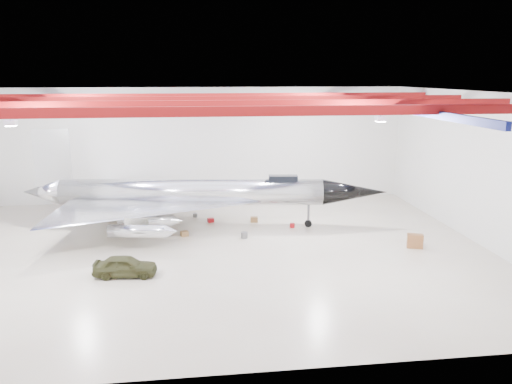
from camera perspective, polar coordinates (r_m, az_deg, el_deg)
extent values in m
plane|color=#C3B19B|center=(35.54, -5.83, -6.78)|extent=(40.00, 40.00, 0.00)
plane|color=silver|center=(48.86, -6.46, 5.35)|extent=(40.00, 0.00, 40.00)
plane|color=silver|center=(39.82, 24.12, 2.49)|extent=(0.00, 30.00, 30.00)
plane|color=#0A0F38|center=(33.43, -6.28, 11.23)|extent=(40.00, 40.00, 0.00)
cube|color=maroon|center=(24.48, -5.83, 9.13)|extent=(39.50, 0.25, 0.50)
cube|color=maroon|center=(30.46, -6.14, 9.91)|extent=(39.50, 0.25, 0.50)
cube|color=maroon|center=(36.45, -6.35, 10.44)|extent=(39.50, 0.25, 0.50)
cube|color=maroon|center=(42.45, -6.50, 10.82)|extent=(39.50, 0.25, 0.50)
cube|color=#0C124C|center=(35.35, -26.31, 8.60)|extent=(0.25, 29.50, 0.40)
cube|color=#0C124C|center=(35.77, 13.64, 9.62)|extent=(0.25, 29.50, 0.40)
cube|color=silver|center=(29.07, -26.24, 7.10)|extent=(0.55, 0.55, 0.25)
cube|color=silver|center=(29.49, 14.05, 8.13)|extent=(0.55, 0.55, 0.25)
cube|color=silver|center=(40.58, -20.84, 8.96)|extent=(0.55, 0.55, 0.25)
cube|color=silver|center=(40.89, 7.96, 9.71)|extent=(0.55, 0.55, 0.25)
cylinder|color=silver|center=(40.47, -7.34, 0.00)|extent=(21.07, 4.76, 2.10)
cone|color=black|center=(40.89, 11.19, -0.01)|extent=(5.47, 2.75, 2.10)
cone|color=silver|center=(43.70, -23.23, 0.01)|extent=(3.39, 2.48, 2.10)
cube|color=silver|center=(42.80, -22.26, 3.56)|extent=(2.93, 0.50, 4.72)
cube|color=black|center=(39.94, 3.11, 1.53)|extent=(2.40, 1.13, 0.52)
cylinder|color=silver|center=(35.95, -13.44, -4.39)|extent=(4.07, 1.45, 0.94)
cylinder|color=silver|center=(38.39, -12.55, -3.21)|extent=(4.07, 1.45, 0.94)
cylinder|color=silver|center=(44.34, -10.81, -0.92)|extent=(4.07, 1.45, 0.94)
cylinder|color=silver|center=(46.84, -10.22, -0.13)|extent=(4.07, 1.45, 0.94)
cylinder|color=#59595B|center=(40.84, 6.00, -2.73)|extent=(0.19, 0.19, 1.89)
cylinder|color=black|center=(41.03, 5.98, -3.60)|extent=(0.61, 0.30, 0.59)
cylinder|color=#59595B|center=(39.27, -13.84, -3.71)|extent=(0.19, 0.19, 1.89)
cylinder|color=black|center=(39.46, -13.79, -4.61)|extent=(0.61, 0.30, 0.59)
cylinder|color=#59595B|center=(44.18, -12.24, -1.74)|extent=(0.19, 0.19, 1.89)
cylinder|color=black|center=(44.35, -12.20, -2.55)|extent=(0.61, 0.30, 0.59)
imported|color=#35361B|center=(32.06, -14.73, -8.18)|extent=(3.97, 1.86, 1.31)
cube|color=brown|center=(37.71, 17.71, -5.36)|extent=(1.23, 0.89, 1.01)
cube|color=olive|center=(40.43, -15.62, -4.46)|extent=(0.57, 0.49, 0.36)
cube|color=#A01017|center=(42.33, -5.20, -3.23)|extent=(0.59, 0.53, 0.35)
cylinder|color=#59595B|center=(38.13, -1.35, -4.95)|extent=(0.67, 0.67, 0.46)
cube|color=olive|center=(42.21, -0.22, -3.16)|extent=(0.64, 0.53, 0.42)
cube|color=#59595B|center=(43.03, -14.25, -3.39)|extent=(0.42, 0.38, 0.24)
cylinder|color=#A01017|center=(40.79, 4.17, -3.83)|extent=(0.50, 0.50, 0.36)
cube|color=olive|center=(38.98, -8.17, -4.73)|extent=(0.67, 0.60, 0.39)
cylinder|color=#59595B|center=(43.96, -6.97, -2.65)|extent=(0.48, 0.48, 0.33)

